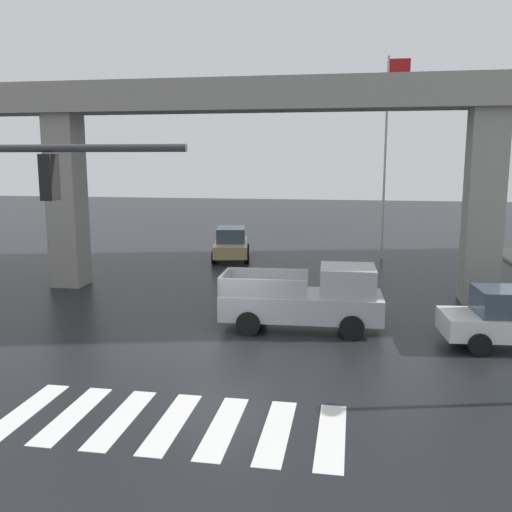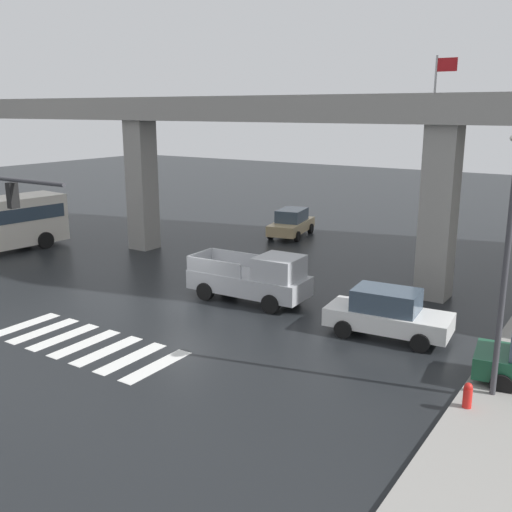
# 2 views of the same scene
# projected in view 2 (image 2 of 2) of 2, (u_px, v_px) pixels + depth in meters

# --- Properties ---
(ground_plane) EXTENTS (120.00, 120.00, 0.00)m
(ground_plane) POSITION_uv_depth(u_px,v_px,m) (180.00, 305.00, 24.26)
(ground_plane) COLOR black
(crosswalk_stripes) EXTENTS (7.15, 2.80, 0.01)m
(crosswalk_stripes) POSITION_uv_depth(u_px,v_px,m) (85.00, 344.00, 20.22)
(crosswalk_stripes) COLOR silver
(crosswalk_stripes) RESTS_ON ground
(elevated_overpass) EXTENTS (55.44, 1.82, 8.43)m
(elevated_overpass) POSITION_uv_depth(u_px,v_px,m) (268.00, 124.00, 27.98)
(elevated_overpass) COLOR gray
(elevated_overpass) RESTS_ON ground
(pickup_truck) EXTENTS (5.17, 2.24, 2.08)m
(pickup_truck) POSITION_uv_depth(u_px,v_px,m) (255.00, 279.00, 24.45)
(pickup_truck) COLOR #A8AAAF
(pickup_truck) RESTS_ON ground
(sedan_tan) EXTENTS (2.54, 4.55, 1.72)m
(sedan_tan) POSITION_uv_depth(u_px,v_px,m) (291.00, 223.00, 37.13)
(sedan_tan) COLOR tan
(sedan_tan) RESTS_ON ground
(sedan_white) EXTENTS (4.45, 2.27, 1.72)m
(sedan_white) POSITION_uv_depth(u_px,v_px,m) (388.00, 313.00, 20.71)
(sedan_white) COLOR silver
(sedan_white) RESTS_ON ground
(street_lamp_near_corner) EXTENTS (0.44, 0.70, 7.24)m
(street_lamp_near_corner) POSITION_uv_depth(u_px,v_px,m) (509.00, 239.00, 15.28)
(street_lamp_near_corner) COLOR #38383D
(street_lamp_near_corner) RESTS_ON ground
(fire_hydrant) EXTENTS (0.24, 0.24, 0.85)m
(fire_hydrant) POSITION_uv_depth(u_px,v_px,m) (467.00, 397.00, 15.55)
(fire_hydrant) COLOR red
(fire_hydrant) RESTS_ON ground
(flagpole) EXTENTS (1.16, 0.12, 10.61)m
(flagpole) POSITION_uv_depth(u_px,v_px,m) (433.00, 141.00, 32.53)
(flagpole) COLOR silver
(flagpole) RESTS_ON ground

